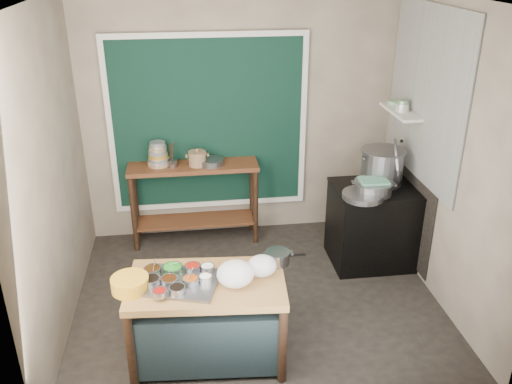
{
  "coord_description": "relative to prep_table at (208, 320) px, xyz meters",
  "views": [
    {
      "loc": [
        -0.6,
        -4.38,
        3.19
      ],
      "look_at": [
        0.02,
        0.25,
        1.05
      ],
      "focal_mm": 38.0,
      "sensor_mm": 36.0,
      "label": 1
    }
  ],
  "objects": [
    {
      "name": "shelf_bowl_green",
      "position": [
        2.14,
        1.81,
        1.26
      ],
      "size": [
        0.14,
        0.14,
        0.05
      ],
      "primitive_type": "cylinder",
      "rotation": [
        0.0,
        0.0,
        0.07
      ],
      "color": "gray",
      "rests_on": "wall_shelf"
    },
    {
      "name": "plastic_bag_a",
      "position": [
        0.22,
        -0.09,
        0.48
      ],
      "size": [
        0.33,
        0.29,
        0.22
      ],
      "primitive_type": "ellipsoid",
      "rotation": [
        0.0,
        0.0,
        -0.17
      ],
      "color": "white",
      "rests_on": "prep_table"
    },
    {
      "name": "yellow_basin",
      "position": [
        -0.59,
        -0.04,
        0.43
      ],
      "size": [
        0.36,
        0.36,
        0.11
      ],
      "primitive_type": "cylinder",
      "rotation": [
        0.0,
        0.0,
        -0.28
      ],
      "color": "#B87F1F",
      "rests_on": "prep_table"
    },
    {
      "name": "curtain_panel",
      "position": [
        0.16,
        2.22,
        0.98
      ],
      "size": [
        2.1,
        0.02,
        1.9
      ],
      "primitive_type": "cube",
      "color": "black",
      "rests_on": "back_wall"
    },
    {
      "name": "stove_top",
      "position": [
        1.86,
        1.3,
        0.49
      ],
      "size": [
        0.92,
        0.69,
        0.03
      ],
      "primitive_type": "cube",
      "color": "black",
      "rests_on": "stove_block"
    },
    {
      "name": "stove_block",
      "position": [
        1.86,
        1.3,
        0.05
      ],
      "size": [
        0.9,
        0.68,
        0.85
      ],
      "primitive_type": "cube",
      "color": "black",
      "rests_on": "floor"
    },
    {
      "name": "tile_panel",
      "position": [
        2.25,
        1.3,
        1.48
      ],
      "size": [
        0.02,
        1.7,
        1.7
      ],
      "primitive_type": "cube",
      "color": "#B2B2AA",
      "rests_on": "right_wall"
    },
    {
      "name": "soot_patch",
      "position": [
        2.25,
        1.4,
        0.32
      ],
      "size": [
        0.01,
        1.3,
        1.3
      ],
      "primitive_type": "cube",
      "color": "black",
      "rests_on": "right_wall"
    },
    {
      "name": "pot_lid",
      "position": [
        2.08,
        1.4,
        0.74
      ],
      "size": [
        0.28,
        0.5,
        0.48
      ],
      "primitive_type": "cylinder",
      "rotation": [
        0.0,
        1.36,
        -0.36
      ],
      "color": "gray",
      "rests_on": "stove_top"
    },
    {
      "name": "shallow_pan",
      "position": [
        1.62,
        1.07,
        0.53
      ],
      "size": [
        0.53,
        0.53,
        0.05
      ],
      "primitive_type": "cylinder",
      "rotation": [
        0.0,
        0.0,
        -0.35
      ],
      "color": "gray",
      "rests_on": "stove_top"
    },
    {
      "name": "shelf_bowl_stack",
      "position": [
        2.14,
        1.57,
        1.29
      ],
      "size": [
        0.14,
        0.14,
        0.12
      ],
      "color": "silver",
      "rests_on": "wall_shelf"
    },
    {
      "name": "curtain_frame",
      "position": [
        0.16,
        2.21,
        0.98
      ],
      "size": [
        2.22,
        0.03,
        2.02
      ],
      "primitive_type": null,
      "color": "beige",
      "rests_on": "back_wall"
    },
    {
      "name": "floor",
      "position": [
        0.51,
        0.75,
        -0.39
      ],
      "size": [
        3.5,
        3.0,
        0.02
      ],
      "primitive_type": "cube",
      "color": "#2C2721",
      "rests_on": "ground"
    },
    {
      "name": "back_counter",
      "position": [
        -0.04,
        2.03,
        0.1
      ],
      "size": [
        1.45,
        0.4,
        0.95
      ],
      "primitive_type": "cube",
      "color": "#562F18",
      "rests_on": "floor"
    },
    {
      "name": "prep_table",
      "position": [
        0.0,
        0.0,
        0.0
      ],
      "size": [
        1.3,
        0.82,
        0.75
      ],
      "primitive_type": "cube",
      "rotation": [
        0.0,
        0.0,
        -0.08
      ],
      "color": "olive",
      "rests_on": "floor"
    },
    {
      "name": "plastic_bag_b",
      "position": [
        0.45,
        0.03,
        0.46
      ],
      "size": [
        0.26,
        0.23,
        0.18
      ],
      "primitive_type": "ellipsoid",
      "rotation": [
        0.0,
        0.0,
        -0.1
      ],
      "color": "white",
      "rests_on": "prep_table"
    },
    {
      "name": "back_wall",
      "position": [
        0.51,
        2.26,
        1.02
      ],
      "size": [
        3.5,
        0.02,
        2.8
      ],
      "primitive_type": "cube",
      "color": "gray",
      "rests_on": "floor"
    },
    {
      "name": "bowl_stack",
      "position": [
        -0.42,
        2.06,
        0.69
      ],
      "size": [
        0.24,
        0.24,
        0.27
      ],
      "color": "tan",
      "rests_on": "back_counter"
    },
    {
      "name": "right_wall",
      "position": [
        2.27,
        0.75,
        1.02
      ],
      "size": [
        0.02,
        3.0,
        2.8
      ],
      "primitive_type": "cube",
      "color": "gray",
      "rests_on": "floor"
    },
    {
      "name": "wide_bowl",
      "position": [
        0.17,
        1.99,
        0.61
      ],
      "size": [
        0.3,
        0.3,
        0.07
      ],
      "primitive_type": "cylinder",
      "rotation": [
        0.0,
        0.0,
        0.11
      ],
      "color": "gray",
      "rests_on": "back_counter"
    },
    {
      "name": "left_wall",
      "position": [
        -1.25,
        0.75,
        1.02
      ],
      "size": [
        0.02,
        3.0,
        2.8
      ],
      "primitive_type": "cube",
      "color": "gray",
      "rests_on": "floor"
    },
    {
      "name": "ceramic_crock",
      "position": [
        0.01,
        2.0,
        0.65
      ],
      "size": [
        0.22,
        0.22,
        0.14
      ],
      "primitive_type": null,
      "rotation": [
        0.0,
        0.0,
        0.06
      ],
      "color": "#856648",
      "rests_on": "back_counter"
    },
    {
      "name": "condiment_bowls",
      "position": [
        -0.25,
        0.01,
        0.43
      ],
      "size": [
        0.57,
        0.44,
        0.06
      ],
      "color": "gray",
      "rests_on": "condiment_tray"
    },
    {
      "name": "saucepan",
      "position": [
        0.61,
        0.19,
        0.43
      ],
      "size": [
        0.21,
        0.21,
        0.11
      ],
      "primitive_type": null,
      "rotation": [
        0.0,
        0.0,
        -0.01
      ],
      "color": "gray",
      "rests_on": "prep_table"
    },
    {
      "name": "steamer",
      "position": [
        1.75,
        1.16,
        0.57
      ],
      "size": [
        0.5,
        0.5,
        0.13
      ],
      "primitive_type": null,
      "rotation": [
        0.0,
        0.0,
        -0.29
      ],
      "color": "gray",
      "rests_on": "stove_top"
    },
    {
      "name": "stock_pot",
      "position": [
        1.93,
        1.42,
        0.69
      ],
      "size": [
        0.57,
        0.57,
        0.37
      ],
      "primitive_type": null,
      "rotation": [
        0.0,
        0.0,
        0.23
      ],
      "color": "gray",
      "rests_on": "stove_top"
    },
    {
      "name": "condiment_tray",
      "position": [
        -0.22,
        -0.0,
        0.39
      ],
      "size": [
        0.72,
        0.61,
        0.03
      ],
      "primitive_type": "cube",
      "rotation": [
        0.0,
        0.0,
        -0.3
      ],
      "color": "gray",
      "rests_on": "prep_table"
    },
    {
      "name": "green_cloth",
      "position": [
        1.75,
        1.16,
        0.65
      ],
      "size": [
        0.29,
        0.23,
        0.02
      ],
      "primitive_type": "cube",
      "rotation": [
        0.0,
        0.0,
        -0.04
      ],
      "color": "#488362",
      "rests_on": "steamer"
    },
    {
      "name": "utensil_cup",
      "position": [
        -0.27,
        2.02,
        0.62
      ],
      "size": [
        0.16,
        0.16,
        0.08
      ],
      "primitive_type": "cylinder",
      "rotation": [
        0.0,
        0.0,
        -0.16
      ],
      "color": "gray",
      "rests_on": "back_counter"
    },
    {
      "name": "wall_shelf",
      "position": [
        2.14,
        1.6,
        1.23
      ],
      "size": [
        0.22,
        0.7,
        0.03
      ],
      "primitive_type": "cube",
      "color": "beige",
      "rests_on": "right_wall"
    }
  ]
}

